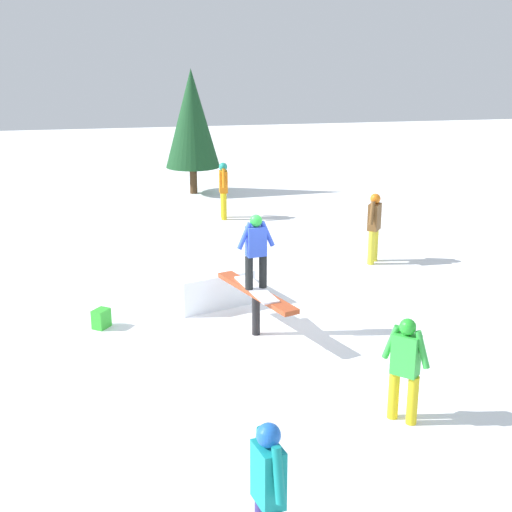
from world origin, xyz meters
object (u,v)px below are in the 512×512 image
at_px(main_rider_on_rail, 256,254).
at_px(bystander_teal, 268,491).
at_px(pine_tree_near, 192,119).
at_px(rail_feature, 256,297).
at_px(bystander_brown, 374,224).
at_px(bystander_orange, 223,187).
at_px(backpack_on_snow, 101,319).
at_px(bystander_green, 405,365).

xyz_separation_m(main_rider_on_rail, bystander_teal, (5.62, -0.99, -0.56)).
relative_size(main_rider_on_rail, pine_tree_near, 0.36).
xyz_separation_m(rail_feature, main_rider_on_rail, (0.00, 0.00, 0.77)).
xyz_separation_m(bystander_brown, bystander_orange, (-4.72, -2.70, -0.00)).
distance_m(rail_feature, bystander_brown, 4.89).
bearing_deg(bystander_teal, pine_tree_near, -15.35).
relative_size(main_rider_on_rail, backpack_on_snow, 4.25).
relative_size(bystander_teal, pine_tree_near, 0.40).
bearing_deg(bystander_brown, rail_feature, 172.15).
xyz_separation_m(main_rider_on_rail, bystander_green, (3.21, 1.36, -0.63)).
height_order(main_rider_on_rail, bystander_brown, main_rider_on_rail).
xyz_separation_m(bystander_green, backpack_on_snow, (-4.03, -3.97, -0.65)).
height_order(bystander_teal, bystander_orange, bystander_teal).
bearing_deg(rail_feature, bystander_brown, 116.61).
bearing_deg(bystander_teal, backpack_on_snow, 2.88).
height_order(bystander_orange, bystander_green, bystander_orange).
relative_size(rail_feature, main_rider_on_rail, 1.53).
relative_size(bystander_orange, pine_tree_near, 0.40).
distance_m(backpack_on_snow, pine_tree_near, 11.56).
relative_size(rail_feature, bystander_orange, 1.39).
relative_size(bystander_green, backpack_on_snow, 4.30).
bearing_deg(bystander_orange, main_rider_on_rail, 179.82).
bearing_deg(main_rider_on_rail, backpack_on_snow, -117.41).
xyz_separation_m(bystander_brown, pine_tree_near, (-8.28, -3.16, 1.52)).
xyz_separation_m(rail_feature, backpack_on_snow, (-0.82, -2.62, -0.52)).
relative_size(main_rider_on_rail, bystander_brown, 0.90).
distance_m(rail_feature, pine_tree_near, 11.92).
bearing_deg(bystander_brown, bystander_teal, -169.50).
relative_size(bystander_teal, bystander_orange, 1.00).
bearing_deg(backpack_on_snow, bystander_brown, -28.70).
height_order(bystander_orange, pine_tree_near, pine_tree_near).
xyz_separation_m(backpack_on_snow, pine_tree_near, (-10.97, 2.85, 2.25)).
bearing_deg(bystander_teal, bystander_green, -55.61).
distance_m(main_rider_on_rail, bystander_teal, 5.73).
relative_size(bystander_teal, backpack_on_snow, 4.69).
bearing_deg(rail_feature, pine_tree_near, 159.46).
distance_m(bystander_orange, bystander_green, 11.46).
height_order(bystander_brown, bystander_green, bystander_brown).
xyz_separation_m(rail_feature, bystander_green, (3.21, 1.36, 0.13)).
height_order(rail_feature, bystander_teal, bystander_teal).
height_order(main_rider_on_rail, pine_tree_near, pine_tree_near).
xyz_separation_m(bystander_teal, bystander_orange, (-13.85, 1.68, -0.00)).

